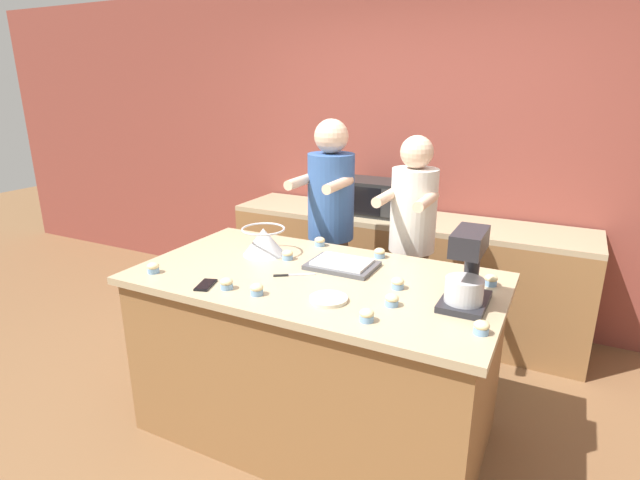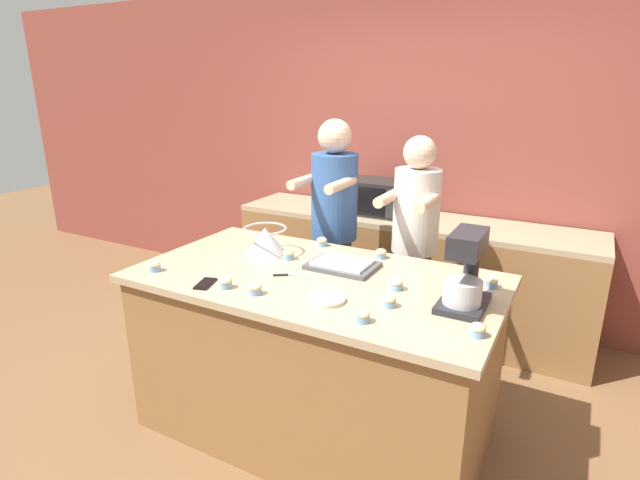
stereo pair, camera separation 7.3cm
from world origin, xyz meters
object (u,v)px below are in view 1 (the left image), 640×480
(cupcake_6, at_px, (367,315))
(cupcake_7, at_px, (392,300))
(microwave_oven, at_px, (373,197))
(cupcake_0, at_px, (491,280))
(baking_tray, at_px, (342,264))
(cupcake_3, at_px, (257,289))
(cupcake_1, at_px, (288,255))
(knife, at_px, (291,275))
(cupcake_10, at_px, (481,327))
(mixing_bowl, at_px, (264,240))
(small_plate, at_px, (328,299))
(cupcake_9, at_px, (380,253))
(cupcake_4, at_px, (153,268))
(cell_phone, at_px, (206,285))
(cupcake_2, at_px, (398,283))
(person_left, at_px, (330,236))
(stand_mixer, at_px, (467,273))
(cupcake_8, at_px, (320,242))
(person_right, at_px, (411,254))
(cupcake_5, at_px, (227,284))

(cupcake_6, relative_size, cupcake_7, 1.00)
(microwave_oven, distance_m, cupcake_0, 1.65)
(baking_tray, height_order, cupcake_3, cupcake_3)
(cupcake_1, distance_m, cupcake_7, 0.80)
(knife, relative_size, cupcake_10, 3.00)
(cupcake_0, bearing_deg, mixing_bowl, -174.80)
(mixing_bowl, height_order, small_plate, mixing_bowl)
(cupcake_6, height_order, cupcake_9, same)
(cupcake_9, bearing_deg, cupcake_4, -141.99)
(cell_phone, bearing_deg, cupcake_2, 24.93)
(person_left, xyz_separation_m, stand_mixer, (1.06, -0.80, 0.20))
(person_left, xyz_separation_m, cupcake_4, (-0.49, -1.14, 0.07))
(microwave_oven, distance_m, cupcake_4, 1.93)
(baking_tray, relative_size, cupcake_6, 5.68)
(cupcake_1, relative_size, cupcake_7, 1.00)
(cell_phone, height_order, small_plate, small_plate)
(cupcake_8, xyz_separation_m, cupcake_9, (0.41, -0.03, 0.00))
(mixing_bowl, relative_size, cupcake_2, 3.98)
(cupcake_3, height_order, cupcake_6, same)
(cupcake_1, bearing_deg, person_right, 50.10)
(cupcake_8, bearing_deg, cupcake_4, -125.89)
(small_plate, distance_m, cupcake_4, 0.99)
(person_right, distance_m, cupcake_7, 0.99)
(cupcake_1, height_order, cupcake_4, same)
(baking_tray, height_order, knife, baking_tray)
(cell_phone, height_order, cupcake_6, cupcake_6)
(mixing_bowl, distance_m, cupcake_5, 0.54)
(cupcake_9, bearing_deg, cupcake_7, -64.71)
(cupcake_9, bearing_deg, cupcake_0, -12.00)
(knife, height_order, cupcake_7, cupcake_7)
(cell_phone, height_order, cupcake_2, cupcake_2)
(stand_mixer, bearing_deg, cupcake_7, -151.37)
(cupcake_5, bearing_deg, cupcake_3, 2.28)
(person_right, xyz_separation_m, mixing_bowl, (-0.71, -0.62, 0.17))
(cupcake_4, bearing_deg, cupcake_8, 54.11)
(stand_mixer, height_order, cupcake_6, stand_mixer)
(person_left, xyz_separation_m, mixing_bowl, (-0.13, -0.62, 0.13))
(cell_phone, height_order, cupcake_9, cupcake_9)
(cupcake_10, bearing_deg, person_right, 120.23)
(stand_mixer, relative_size, cupcake_7, 5.56)
(mixing_bowl, xyz_separation_m, cupcake_5, (0.12, -0.52, -0.06))
(microwave_oven, height_order, knife, microwave_oven)
(baking_tray, distance_m, cupcake_2, 0.39)
(cupcake_5, bearing_deg, cupcake_9, 56.61)
(cupcake_1, distance_m, cupcake_4, 0.73)
(cupcake_4, bearing_deg, cupcake_7, 8.33)
(mixing_bowl, relative_size, microwave_oven, 0.51)
(stand_mixer, xyz_separation_m, cupcake_1, (-1.03, 0.16, -0.13))
(person_left, xyz_separation_m, cell_phone, (-0.13, -1.16, 0.05))
(cupcake_1, relative_size, cupcake_6, 1.00)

